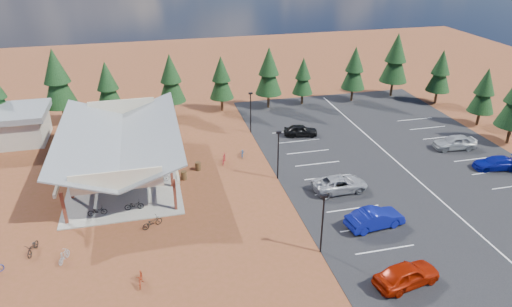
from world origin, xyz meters
name	(u,v)px	position (x,y,z in m)	size (l,w,h in m)	color
ground	(233,194)	(0.00, 0.00, 0.00)	(140.00, 140.00, 0.00)	brown
asphalt_lot	(394,160)	(18.50, 3.00, 0.02)	(27.00, 44.00, 0.04)	black
concrete_pad	(125,172)	(-10.00, 7.00, 0.05)	(10.60, 18.60, 0.10)	gray
bike_pavilion	(120,138)	(-10.00, 7.00, 3.82)	(11.65, 19.40, 4.97)	#532417
lamp_post_0	(323,220)	(5.00, -10.00, 2.98)	(0.50, 0.25, 5.14)	black
lamp_post_1	(278,152)	(5.00, 2.00, 2.98)	(0.50, 0.25, 5.14)	black
lamp_post_2	(251,110)	(5.00, 14.00, 2.98)	(0.50, 0.25, 5.14)	black
trash_bin_0	(184,175)	(-4.15, 4.02, 0.45)	(0.60, 0.60, 0.90)	#473119
trash_bin_1	(198,166)	(-2.54, 5.64, 0.45)	(0.60, 0.60, 0.90)	#473119
pine_1	(57,79)	(-17.68, 22.66, 5.93)	(4.16, 4.16, 9.70)	#382314
pine_2	(108,86)	(-11.70, 21.35, 4.92)	(3.46, 3.46, 8.06)	#382314
pine_3	(171,79)	(-3.80, 22.08, 5.11)	(3.59, 3.59, 8.37)	#382314
pine_4	(221,78)	(2.88, 22.34, 4.66)	(3.27, 3.27, 7.63)	#382314
pine_5	(269,71)	(9.40, 21.97, 5.22)	(3.67, 3.67, 8.54)	#382314
pine_6	(303,76)	(14.44, 22.22, 4.13)	(2.90, 2.90, 6.77)	#382314
pine_7	(354,68)	(21.97, 21.87, 4.86)	(3.42, 3.42, 7.97)	#382314
pine_8	(396,58)	(28.68, 22.56, 5.74)	(4.03, 4.03, 9.39)	#382314
pine_12	(484,91)	(33.78, 9.53, 4.56)	(3.20, 3.20, 7.47)	#382314
pine_13	(441,71)	(33.26, 18.04, 4.73)	(3.33, 3.33, 7.76)	#382314
bike_0	(97,211)	(-12.12, -0.80, 0.53)	(0.57, 1.64, 0.86)	black
bike_1	(113,181)	(-11.02, 4.26, 0.62)	(0.49, 1.73, 1.04)	#93979B
bike_2	(114,161)	(-11.03, 8.78, 0.50)	(0.53, 1.53, 0.80)	#254998
bike_3	(100,149)	(-12.73, 12.27, 0.56)	(0.43, 1.54, 0.92)	maroon
bike_4	(134,205)	(-9.00, -0.61, 0.54)	(0.59, 1.68, 0.88)	black
bike_5	(161,178)	(-6.41, 3.74, 0.63)	(0.50, 1.77, 1.07)	gray
bike_6	(149,160)	(-7.46, 8.07, 0.56)	(0.61, 1.75, 0.92)	navy
bike_7	(157,137)	(-6.31, 13.83, 0.58)	(0.45, 1.61, 0.97)	maroon
bike_8	(33,247)	(-16.62, -4.87, 0.49)	(0.65, 1.87, 0.98)	black
bike_9	(64,256)	(-14.15, -6.50, 0.47)	(0.44, 1.56, 0.94)	#979B9F
bike_11	(140,278)	(-8.59, -10.38, 0.48)	(0.45, 1.61, 0.97)	maroon
bike_12	(152,222)	(-7.55, -3.59, 0.48)	(0.64, 1.84, 0.96)	black
bike_14	(242,153)	(2.62, 7.73, 0.42)	(0.56, 1.60, 0.84)	navy
bike_15	(224,159)	(0.34, 6.54, 0.55)	(0.52, 1.84, 1.11)	maroon
car_0	(407,274)	(9.52, -14.81, 0.88)	(1.97, 4.91, 1.67)	#9A1803
car_1	(375,218)	(10.56, -7.96, 0.87)	(1.75, 5.02, 1.66)	navy
car_2	(340,184)	(10.08, -1.76, 0.78)	(2.45, 5.32, 1.48)	#93949A
car_4	(301,130)	(10.62, 11.49, 0.73)	(1.63, 4.04, 1.38)	black
car_7	(496,163)	(27.59, -1.42, 0.70)	(1.86, 4.58, 1.33)	navy
car_8	(455,142)	(26.43, 3.88, 0.86)	(1.93, 4.80, 1.64)	#95989C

